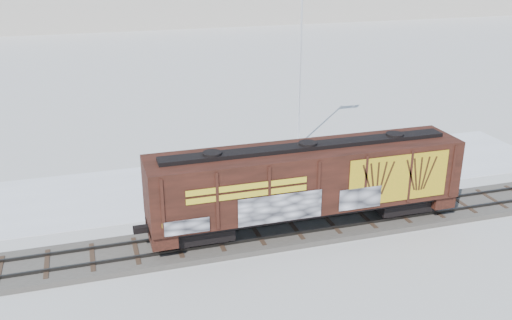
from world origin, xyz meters
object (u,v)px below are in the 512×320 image
object	(u,v)px
car_silver	(233,179)
car_dark	(329,159)
flagpole	(301,88)
car_white	(305,172)
hopper_railcar	(307,181)

from	to	relation	value
car_silver	car_dark	bearing A→B (deg)	-86.34
flagpole	car_dark	distance (m)	6.12
flagpole	car_silver	distance (m)	9.94
car_white	car_dark	world-z (taller)	car_white
flagpole	car_silver	size ratio (longest dim) A/B	2.82
flagpole	car_white	xyz separation A→B (m)	(-2.26, -6.66, -3.53)
car_white	car_dark	distance (m)	2.93
hopper_railcar	car_dark	world-z (taller)	hopper_railcar
hopper_railcar	car_white	distance (m)	6.63
hopper_railcar	car_white	size ratio (longest dim) A/B	3.62
flagpole	car_silver	world-z (taller)	flagpole
flagpole	car_white	size ratio (longest dim) A/B	2.64
car_silver	car_white	world-z (taller)	car_white
car_silver	car_dark	world-z (taller)	car_silver
hopper_railcar	car_silver	xyz separation A→B (m)	(-2.19, 6.15, -2.10)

